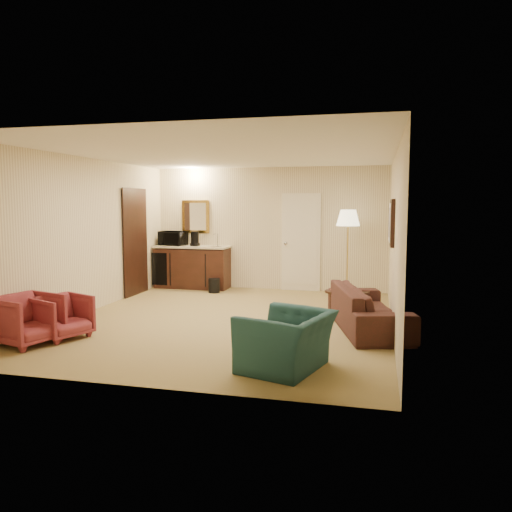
{
  "coord_description": "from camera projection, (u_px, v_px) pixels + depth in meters",
  "views": [
    {
      "loc": [
        2.25,
        -7.43,
        1.83
      ],
      "look_at": [
        0.32,
        0.5,
        0.98
      ],
      "focal_mm": 35.0,
      "sensor_mm": 36.0,
      "label": 1
    }
  ],
  "objects": [
    {
      "name": "wetbar_cabinet",
      "position": [
        192.0,
        267.0,
        10.87
      ],
      "size": [
        1.64,
        0.58,
        0.92
      ],
      "primitive_type": "cube",
      "color": "#3A1B12",
      "rests_on": "ground"
    },
    {
      "name": "teal_armchair",
      "position": [
        286.0,
        331.0,
        5.51
      ],
      "size": [
        0.89,
        1.12,
        0.86
      ],
      "primitive_type": "imported",
      "rotation": [
        0.0,
        0.0,
        -1.86
      ],
      "color": "#1D464A",
      "rests_on": "ground"
    },
    {
      "name": "floor_lamp",
      "position": [
        347.0,
        254.0,
        9.73
      ],
      "size": [
        0.54,
        0.54,
        1.73
      ],
      "primitive_type": "cube",
      "rotation": [
        0.0,
        0.0,
        -0.2
      ],
      "color": "gold",
      "rests_on": "ground"
    },
    {
      "name": "rose_chair_far",
      "position": [
        27.0,
        317.0,
        6.49
      ],
      "size": [
        0.83,
        0.86,
        0.73
      ],
      "primitive_type": "imported",
      "rotation": [
        0.0,
        0.0,
        1.3
      ],
      "color": "#993532",
      "rests_on": "ground"
    },
    {
      "name": "room_walls",
      "position": [
        236.0,
        211.0,
        8.49
      ],
      "size": [
        5.02,
        6.01,
        2.61
      ],
      "color": "beige",
      "rests_on": "ground"
    },
    {
      "name": "coffee_maker",
      "position": [
        195.0,
        239.0,
        10.8
      ],
      "size": [
        0.21,
        0.21,
        0.32
      ],
      "primitive_type": "cylinder",
      "rotation": [
        0.0,
        0.0,
        -0.28
      ],
      "color": "black",
      "rests_on": "wetbar_cabinet"
    },
    {
      "name": "ground",
      "position": [
        229.0,
        320.0,
        7.9
      ],
      "size": [
        6.0,
        6.0,
        0.0
      ],
      "primitive_type": "plane",
      "color": "olive",
      "rests_on": "ground"
    },
    {
      "name": "sofa",
      "position": [
        368.0,
        301.0,
        7.29
      ],
      "size": [
        1.14,
        2.2,
        0.83
      ],
      "primitive_type": "imported",
      "rotation": [
        0.0,
        0.0,
        1.83
      ],
      "color": "black",
      "rests_on": "ground"
    },
    {
      "name": "microwave",
      "position": [
        173.0,
        237.0,
        10.96
      ],
      "size": [
        0.6,
        0.38,
        0.38
      ],
      "primitive_type": "imported",
      "rotation": [
        0.0,
        0.0,
        -0.14
      ],
      "color": "black",
      "rests_on": "wetbar_cabinet"
    },
    {
      "name": "rose_chair_near",
      "position": [
        62.0,
        315.0,
        6.8
      ],
      "size": [
        0.79,
        0.81,
        0.65
      ],
      "primitive_type": "imported",
      "rotation": [
        0.0,
        0.0,
        1.18
      ],
      "color": "#993532",
      "rests_on": "ground"
    },
    {
      "name": "coffee_table",
      "position": [
        347.0,
        303.0,
        8.15
      ],
      "size": [
        0.79,
        0.59,
        0.42
      ],
      "primitive_type": "cube",
      "rotation": [
        0.0,
        0.0,
        -0.15
      ],
      "color": "black",
      "rests_on": "ground"
    },
    {
      "name": "waste_bin",
      "position": [
        214.0,
        286.0,
        10.31
      ],
      "size": [
        0.29,
        0.29,
        0.29
      ],
      "primitive_type": "cylinder",
      "rotation": [
        0.0,
        0.0,
        0.28
      ],
      "color": "black",
      "rests_on": "ground"
    }
  ]
}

